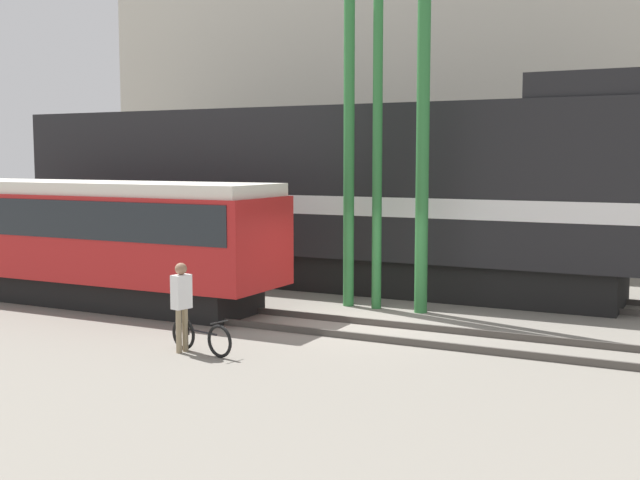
% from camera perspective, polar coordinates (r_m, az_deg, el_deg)
% --- Properties ---
extents(ground_plane, '(120.00, 120.00, 0.00)m').
position_cam_1_polar(ground_plane, '(17.88, 3.13, -6.02)').
color(ground_plane, gray).
extents(track_near, '(60.00, 1.50, 0.14)m').
position_cam_1_polar(track_near, '(17.23, 2.15, -6.23)').
color(track_near, '#47423D').
rests_on(track_near, ground).
extents(track_far, '(60.00, 1.51, 0.14)m').
position_cam_1_polar(track_far, '(21.99, 7.91, -3.63)').
color(track_far, '#47423D').
rests_on(track_far, ground).
extents(building_backdrop, '(31.82, 6.00, 12.53)m').
position_cam_1_polar(building_backdrop, '(30.49, 13.77, 10.57)').
color(building_backdrop, beige).
rests_on(building_backdrop, ground).
extents(freight_locomotive, '(18.70, 3.04, 5.66)m').
position_cam_1_polar(freight_locomotive, '(23.13, -0.37, 3.32)').
color(freight_locomotive, black).
rests_on(freight_locomotive, ground).
extents(streetcar, '(10.82, 2.54, 3.09)m').
position_cam_1_polar(streetcar, '(21.20, -16.48, 0.44)').
color(streetcar, black).
rests_on(streetcar, ground).
extents(bicycle, '(1.59, 0.51, 0.68)m').
position_cam_1_polar(bicycle, '(15.36, -8.45, -6.85)').
color(bicycle, black).
rests_on(bicycle, ground).
extents(person, '(0.29, 0.40, 1.71)m').
position_cam_1_polar(person, '(15.39, -9.82, -4.08)').
color(person, '#8C7A5B').
rests_on(person, ground).
extents(utility_pole_left, '(0.27, 0.27, 8.09)m').
position_cam_1_polar(utility_pole_left, '(19.75, 2.07, 6.93)').
color(utility_pole_left, '#2D7238').
rests_on(utility_pole_left, ground).
extents(utility_pole_center, '(0.23, 0.23, 7.49)m').
position_cam_1_polar(utility_pole_center, '(19.44, 4.10, 6.04)').
color(utility_pole_center, '#2D7238').
rests_on(utility_pole_center, ground).
extents(utility_pole_right, '(0.31, 0.31, 8.94)m').
position_cam_1_polar(utility_pole_right, '(19.03, 7.33, 8.20)').
color(utility_pole_right, '#2D7238').
rests_on(utility_pole_right, ground).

